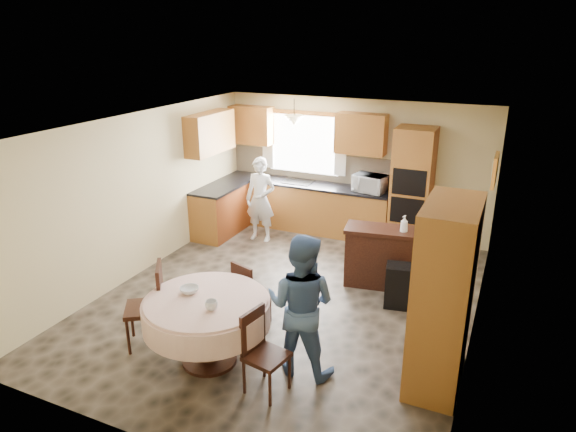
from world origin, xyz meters
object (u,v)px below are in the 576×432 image
Objects in this scene: sideboard at (385,259)px; dining_table at (207,313)px; chair_back at (248,291)px; person_sink at (260,200)px; chair_right at (261,347)px; chair_left at (151,301)px; person_dining at (301,305)px; cupboard at (444,296)px; oven_tower at (412,188)px.

dining_table is at bearing -125.25° from sideboard.
chair_back is 2.94m from person_sink.
sideboard is at bearing -0.26° from chair_right.
chair_right is (0.77, -0.18, -0.13)m from dining_table.
chair_left is 1.21m from chair_back.
chair_back is 0.54× the size of person_dining.
dining_table is at bearing 52.69° from chair_left.
chair_left is 1.14× the size of chair_right.
chair_left is at bearing 62.50° from chair_back.
sideboard is at bearing 63.45° from dining_table.
dining_table is at bearing -74.05° from person_sink.
person_sink is 0.94× the size of person_dining.
person_dining reaches higher than dining_table.
person_dining is (-1.42, -0.45, -0.20)m from cupboard.
person_sink is (-0.34, 3.53, 0.19)m from chair_left.
chair_left is 1.18× the size of chair_back.
sideboard is 2.68m from person_sink.
person_dining is at bearing -16.49° from chair_right.
person_dining reaches higher than person_sink.
person_dining is at bearing -106.66° from sideboard.
chair_back is at bearing -68.01° from person_sink.
oven_tower reaches higher than sideboard.
chair_left reaches higher than dining_table.
oven_tower is 4.65m from chair_right.
sideboard is 1.35× the size of chair_back.
oven_tower reaches higher than person_dining.
oven_tower reaches higher than cupboard.
person_sink is at bearing -161.78° from oven_tower.
chair_right is at bearing -97.49° from oven_tower.
dining_table is 0.91m from chair_back.
chair_right is (0.73, -1.07, 0.02)m from chair_back.
chair_left is (-2.18, -2.67, 0.15)m from sideboard.
chair_back reaches higher than dining_table.
sideboard is 0.58× the size of cupboard.
sideboard is 2.32m from cupboard.
oven_tower is at bearing 72.73° from dining_table.
person_sink reaches higher than sideboard.
oven_tower is 2.68m from person_sink.
cupboard is 2.58m from dining_table.
cupboard is 3.37m from chair_left.
sideboard is at bearing -20.82° from person_sink.
chair_left is at bearing -86.55° from person_sink.
person_sink reaches higher than dining_table.
chair_right is (-0.59, -2.89, 0.08)m from sideboard.
chair_left is (-0.82, 0.05, -0.06)m from dining_table.
cupboard reaches higher than chair_back.
cupboard is 2.32× the size of chair_back.
chair_back is at bearing 45.64° from chair_right.
cupboard is at bearing -40.12° from person_sink.
oven_tower is at bearing -93.27° from chair_back.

